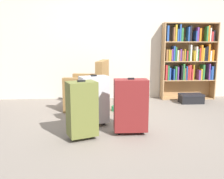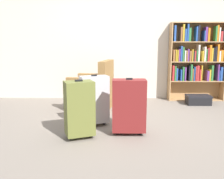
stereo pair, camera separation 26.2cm
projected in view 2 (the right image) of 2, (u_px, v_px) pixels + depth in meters
The scene contains 9 objects.
ground_plane at pixel (118, 129), 3.60m from camera, with size 10.26×10.26×0.00m, color slate.
back_wall at pixel (117, 39), 5.43m from camera, with size 5.86×0.10×2.60m, color beige.
bookshelf at pixel (197, 58), 5.29m from camera, with size 1.15×0.27×1.63m.
armchair at pixel (93, 92), 4.66m from camera, with size 0.83×0.83×0.90m.
mug at pixel (117, 108), 4.54m from camera, with size 0.12×0.08×0.10m.
storage_box at pixel (198, 99), 5.03m from camera, with size 0.47×0.29×0.19m.
suitcase_dark_red at pixel (129, 106), 3.33m from camera, with size 0.44×0.23×0.76m.
suitcase_olive at pixel (79, 108), 3.19m from camera, with size 0.42×0.36×0.76m.
suitcase_silver at pixel (94, 99), 3.69m from camera, with size 0.45×0.34×0.76m.
Camera 2 is at (-0.05, -3.44, 1.21)m, focal length 40.41 mm.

